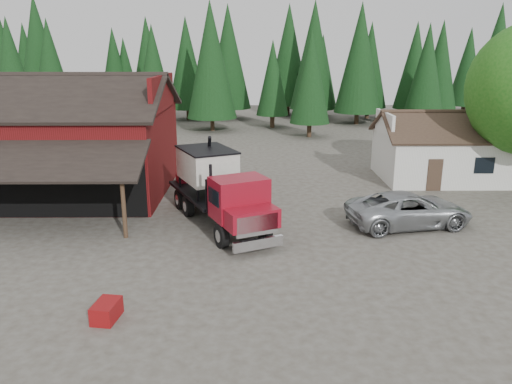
{
  "coord_description": "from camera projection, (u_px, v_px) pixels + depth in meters",
  "views": [
    {
      "loc": [
        0.28,
        -19.66,
        8.39
      ],
      "look_at": [
        0.46,
        3.46,
        1.8
      ],
      "focal_mm": 35.0,
      "sensor_mm": 36.0,
      "label": 1
    }
  ],
  "objects": [
    {
      "name": "near_pine_b",
      "position": [
        311.0,
        77.0,
        48.48
      ],
      "size": [
        3.96,
        3.96,
        10.4
      ],
      "color": "#382619",
      "rests_on": "ground"
    },
    {
      "name": "near_pine_a",
      "position": [
        12.0,
        72.0,
        46.21
      ],
      "size": [
        4.4,
        4.4,
        11.4
      ],
      "color": "#382619",
      "rests_on": "ground"
    },
    {
      "name": "feed_truck",
      "position": [
        219.0,
        187.0,
        24.54
      ],
      "size": [
        6.02,
        9.26,
        4.1
      ],
      "rotation": [
        0.0,
        0.0,
        0.44
      ],
      "color": "black",
      "rests_on": "ground"
    },
    {
      "name": "silver_car",
      "position": [
        409.0,
        209.0,
        24.5
      ],
      "size": [
        6.53,
        3.93,
        1.7
      ],
      "primitive_type": "imported",
      "rotation": [
        0.0,
        0.0,
        1.76
      ],
      "color": "#A5A9AC",
      "rests_on": "ground"
    },
    {
      "name": "red_barn",
      "position": [
        64.0,
        149.0,
        29.91
      ],
      "size": [
        12.8,
        13.63,
        7.18
      ],
      "color": "#5F0F12",
      "rests_on": "ground"
    },
    {
      "name": "equip_box",
      "position": [
        107.0,
        311.0,
        16.06
      ],
      "size": [
        0.85,
        1.19,
        0.6
      ],
      "primitive_type": "cube",
      "rotation": [
        0.0,
        0.0,
        -0.14
      ],
      "color": "maroon",
      "rests_on": "ground"
    },
    {
      "name": "ground",
      "position": [
        246.0,
        255.0,
        21.2
      ],
      "size": [
        120.0,
        120.0,
        0.0
      ],
      "primitive_type": "plane",
      "color": "#443F35",
      "rests_on": "ground"
    },
    {
      "name": "conifer_backdrop",
      "position": [
        250.0,
        121.0,
        61.59
      ],
      "size": [
        76.0,
        16.0,
        16.0
      ],
      "primitive_type": null,
      "color": "black",
      "rests_on": "ground"
    },
    {
      "name": "near_pine_c",
      "position": [
        495.0,
        68.0,
        44.48
      ],
      "size": [
        4.84,
        4.84,
        12.4
      ],
      "color": "#382619",
      "rests_on": "ground"
    },
    {
      "name": "near_pine_d",
      "position": [
        211.0,
        60.0,
        51.84
      ],
      "size": [
        5.28,
        5.28,
        13.4
      ],
      "color": "#382619",
      "rests_on": "ground"
    },
    {
      "name": "farmhouse",
      "position": [
        442.0,
        154.0,
        33.34
      ],
      "size": [
        8.6,
        6.42,
        4.65
      ],
      "color": "silver",
      "rests_on": "ground"
    }
  ]
}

